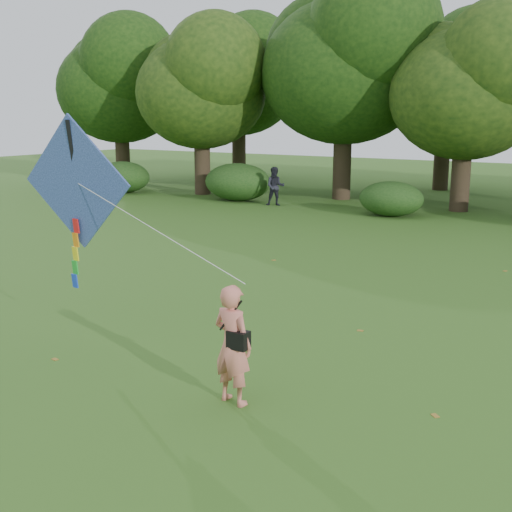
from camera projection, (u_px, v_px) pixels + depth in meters
The scene contains 7 objects.
ground at pixel (248, 380), 10.14m from camera, with size 100.00×100.00×0.00m, color #265114.
man_kite_flyer at pixel (233, 345), 9.16m from camera, with size 0.65×0.42×1.77m, color #D67564.
bystander_left at pixel (275, 186), 29.15m from camera, with size 0.86×0.67×1.77m, color #22222D.
crossbody_bag at pixel (238, 339), 9.05m from camera, with size 0.43×0.20×0.71m.
flying_kite at pixel (77, 185), 11.28m from camera, with size 5.23×1.00×3.15m.
shrub_band at pixel (477, 200), 24.91m from camera, with size 39.15×3.22×1.88m.
fallen_leaves at pixel (436, 323), 12.89m from camera, with size 9.94×13.45×0.01m.
Camera 1 is at (5.12, -7.97, 4.11)m, focal length 45.00 mm.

